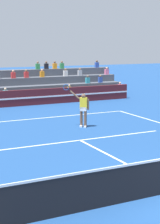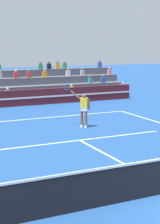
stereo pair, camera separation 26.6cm
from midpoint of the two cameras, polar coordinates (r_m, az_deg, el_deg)
The scene contains 3 objects.
sponsor_banner_wall at distance 25.76m, azimuth -10.32°, elevation 2.05°, with size 18.00×0.26×1.10m.
bleacher_stand at distance 28.76m, azimuth -12.09°, elevation 3.41°, with size 19.12×3.80×2.83m.
tennis_player at distance 18.90m, azimuth 0.03°, elevation 0.59°, with size 1.16×0.89×2.25m.
Camera 1 is at (-7.04, -7.90, 4.15)m, focal length 60.00 mm.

